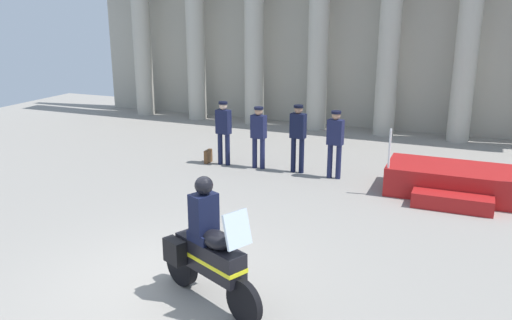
{
  "coord_description": "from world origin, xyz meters",
  "views": [
    {
      "loc": [
        4.11,
        -6.23,
        4.14
      ],
      "look_at": [
        0.28,
        3.06,
        1.22
      ],
      "focal_mm": 37.25,
      "sensor_mm": 36.0,
      "label": 1
    }
  ],
  "objects_px": {
    "officer_in_row_0": "(224,128)",
    "motorcycle_with_rider": "(207,251)",
    "reviewing_stand": "(455,183)",
    "officer_in_row_3": "(335,139)",
    "officer_in_row_2": "(298,133)",
    "officer_in_row_1": "(259,133)",
    "briefcase_on_ground": "(208,156)"
  },
  "relations": [
    {
      "from": "reviewing_stand",
      "to": "officer_in_row_1",
      "type": "bearing_deg",
      "value": 176.26
    },
    {
      "from": "officer_in_row_3",
      "to": "briefcase_on_ground",
      "type": "xyz_separation_m",
      "value": [
        -3.53,
        0.02,
        -0.82
      ]
    },
    {
      "from": "motorcycle_with_rider",
      "to": "officer_in_row_3",
      "type": "bearing_deg",
      "value": 112.86
    },
    {
      "from": "officer_in_row_2",
      "to": "reviewing_stand",
      "type": "bearing_deg",
      "value": -178.57
    },
    {
      "from": "officer_in_row_2",
      "to": "briefcase_on_ground",
      "type": "height_order",
      "value": "officer_in_row_2"
    },
    {
      "from": "reviewing_stand",
      "to": "briefcase_on_ground",
      "type": "bearing_deg",
      "value": 177.66
    },
    {
      "from": "officer_in_row_0",
      "to": "officer_in_row_1",
      "type": "xyz_separation_m",
      "value": [
        0.99,
        0.06,
        -0.05
      ]
    },
    {
      "from": "reviewing_stand",
      "to": "officer_in_row_3",
      "type": "relative_size",
      "value": 1.75
    },
    {
      "from": "officer_in_row_1",
      "to": "officer_in_row_0",
      "type": "bearing_deg",
      "value": 9.87
    },
    {
      "from": "motorcycle_with_rider",
      "to": "briefcase_on_ground",
      "type": "distance_m",
      "value": 7.17
    },
    {
      "from": "reviewing_stand",
      "to": "officer_in_row_3",
      "type": "distance_m",
      "value": 2.94
    },
    {
      "from": "reviewing_stand",
      "to": "officer_in_row_3",
      "type": "height_order",
      "value": "officer_in_row_3"
    },
    {
      "from": "officer_in_row_1",
      "to": "motorcycle_with_rider",
      "type": "distance_m",
      "value": 6.66
    },
    {
      "from": "officer_in_row_0",
      "to": "briefcase_on_ground",
      "type": "distance_m",
      "value": 0.96
    },
    {
      "from": "officer_in_row_2",
      "to": "officer_in_row_3",
      "type": "xyz_separation_m",
      "value": [
        0.99,
        -0.11,
        -0.04
      ]
    },
    {
      "from": "officer_in_row_1",
      "to": "officer_in_row_3",
      "type": "xyz_separation_m",
      "value": [
        2.06,
        -0.08,
        0.04
      ]
    },
    {
      "from": "officer_in_row_2",
      "to": "officer_in_row_0",
      "type": "bearing_deg",
      "value": 8.98
    },
    {
      "from": "officer_in_row_3",
      "to": "briefcase_on_ground",
      "type": "relative_size",
      "value": 4.73
    },
    {
      "from": "officer_in_row_0",
      "to": "motorcycle_with_rider",
      "type": "xyz_separation_m",
      "value": [
        2.8,
        -6.35,
        -0.22
      ]
    },
    {
      "from": "officer_in_row_2",
      "to": "motorcycle_with_rider",
      "type": "bearing_deg",
      "value": 103.2
    },
    {
      "from": "officer_in_row_2",
      "to": "officer_in_row_3",
      "type": "relative_size",
      "value": 1.03
    },
    {
      "from": "reviewing_stand",
      "to": "officer_in_row_0",
      "type": "distance_m",
      "value": 5.94
    },
    {
      "from": "officer_in_row_0",
      "to": "officer_in_row_2",
      "type": "height_order",
      "value": "officer_in_row_2"
    },
    {
      "from": "reviewing_stand",
      "to": "motorcycle_with_rider",
      "type": "xyz_separation_m",
      "value": [
        -3.1,
        -6.09,
        0.48
      ]
    },
    {
      "from": "officer_in_row_1",
      "to": "officer_in_row_2",
      "type": "bearing_deg",
      "value": -171.85
    },
    {
      "from": "officer_in_row_0",
      "to": "officer_in_row_2",
      "type": "bearing_deg",
      "value": -171.02
    },
    {
      "from": "reviewing_stand",
      "to": "officer_in_row_1",
      "type": "distance_m",
      "value": 4.96
    },
    {
      "from": "officer_in_row_1",
      "to": "officer_in_row_3",
      "type": "distance_m",
      "value": 2.06
    },
    {
      "from": "motorcycle_with_rider",
      "to": "officer_in_row_1",
      "type": "bearing_deg",
      "value": 130.9
    },
    {
      "from": "reviewing_stand",
      "to": "officer_in_row_2",
      "type": "distance_m",
      "value": 3.92
    },
    {
      "from": "officer_in_row_0",
      "to": "motorcycle_with_rider",
      "type": "bearing_deg",
      "value": 120.39
    },
    {
      "from": "officer_in_row_3",
      "to": "reviewing_stand",
      "type": "bearing_deg",
      "value": -178.21
    }
  ]
}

